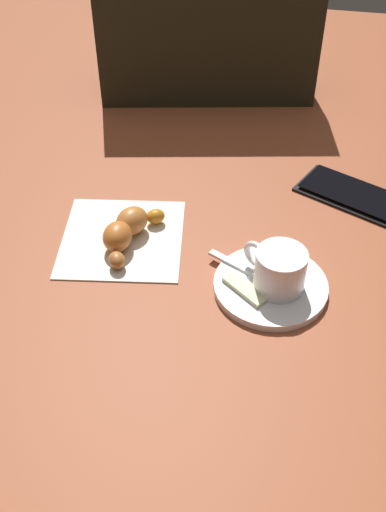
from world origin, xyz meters
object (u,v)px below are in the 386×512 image
(teaspoon, at_px, (267,280))
(napkin, at_px, (122,238))
(laptop_bag, at_px, (208,27))
(saucer, at_px, (270,286))
(croissant, at_px, (127,230))
(cell_phone, at_px, (351,194))
(sugar_packet, at_px, (246,289))
(espresso_cup, at_px, (279,269))

(teaspoon, distance_m, napkin, 0.20)
(napkin, height_order, laptop_bag, laptop_bag)
(saucer, xyz_separation_m, croissant, (0.19, -0.05, 0.02))
(teaspoon, distance_m, cell_phone, 0.23)
(saucer, height_order, sugar_packet, sugar_packet)
(croissant, height_order, laptop_bag, laptop_bag)
(teaspoon, height_order, napkin, teaspoon)
(espresso_cup, xyz_separation_m, teaspoon, (0.01, -0.00, -0.02))
(laptop_bag, bearing_deg, teaspoon, 96.81)
(croissant, xyz_separation_m, cell_phone, (-0.29, -0.16, -0.02))
(saucer, xyz_separation_m, laptop_bag, (0.16, -0.47, 0.11))
(espresso_cup, relative_size, teaspoon, 0.66)
(espresso_cup, xyz_separation_m, cell_phone, (-0.09, -0.21, -0.03))
(napkin, distance_m, cell_phone, 0.33)
(sugar_packet, distance_m, laptop_bag, 0.52)
(espresso_cup, distance_m, sugar_packet, 0.05)
(croissant, xyz_separation_m, laptop_bag, (-0.03, -0.43, 0.10))
(espresso_cup, bearing_deg, cell_phone, -112.20)
(teaspoon, height_order, croissant, croissant)
(laptop_bag, bearing_deg, napkin, 73.20)
(cell_phone, distance_m, laptop_bag, 0.39)
(saucer, relative_size, sugar_packet, 2.29)
(espresso_cup, xyz_separation_m, sugar_packet, (0.04, 0.02, -0.02))
(saucer, bearing_deg, napkin, -15.05)
(saucer, height_order, teaspoon, teaspoon)
(saucer, relative_size, croissant, 1.11)
(laptop_bag, bearing_deg, sugar_packet, 93.64)
(sugar_packet, height_order, cell_phone, sugar_packet)
(espresso_cup, height_order, teaspoon, espresso_cup)
(napkin, distance_m, laptop_bag, 0.44)
(cell_phone, bearing_deg, espresso_cup, 67.80)
(napkin, height_order, croissant, croissant)
(laptop_bag, bearing_deg, saucer, 97.30)
(sugar_packet, bearing_deg, laptop_bag, 143.79)
(napkin, xyz_separation_m, croissant, (-0.01, 0.00, 0.02))
(cell_phone, bearing_deg, laptop_bag, -45.93)
(teaspoon, distance_m, sugar_packet, 0.03)
(saucer, height_order, croissant, croissant)
(espresso_cup, bearing_deg, saucer, -14.48)
(napkin, bearing_deg, teaspoon, 165.01)
(sugar_packet, bearing_deg, saucer, 71.80)
(napkin, xyz_separation_m, laptop_bag, (-0.04, -0.42, 0.12))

